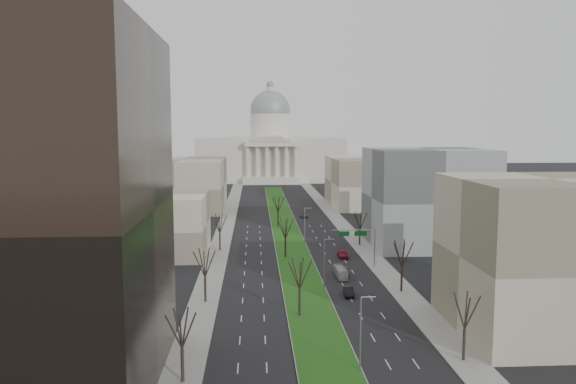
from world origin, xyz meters
name	(u,v)px	position (x,y,z in m)	size (l,w,h in m)	color
ground	(285,227)	(0.00, 120.00, 0.00)	(600.00, 600.00, 0.00)	black
median	(285,227)	(0.00, 118.99, 0.10)	(8.00, 222.03, 0.20)	#999993
sidewalk_left	(221,244)	(-17.50, 95.00, 0.07)	(5.00, 330.00, 0.15)	gray
sidewalk_right	(359,243)	(17.50, 95.00, 0.07)	(5.00, 330.00, 0.15)	gray
capitol	(270,151)	(0.00, 269.59, 16.31)	(80.00, 46.00, 55.00)	beige
building_beige_left	(150,225)	(-33.00, 85.00, 7.00)	(26.00, 22.00, 14.00)	gray
building_tan_right	(549,255)	(33.00, 32.00, 11.00)	(26.00, 24.00, 22.00)	gray
building_grey_right	(427,197)	(34.00, 92.00, 12.00)	(28.00, 26.00, 24.00)	#595C5E
building_far_left	(182,184)	(-35.00, 160.00, 9.00)	(30.00, 40.00, 18.00)	gray
building_far_right	(371,182)	(35.00, 165.00, 9.00)	(30.00, 40.00, 18.00)	gray
tree_left_near	(182,327)	(-17.20, 18.00, 6.61)	(5.10, 5.10, 9.18)	black
tree_left_mid	(205,261)	(-17.20, 48.00, 7.00)	(5.40, 5.40, 9.72)	black
tree_left_far	(220,222)	(-17.20, 88.00, 6.84)	(5.28, 5.28, 9.50)	black
tree_right_near	(465,309)	(17.20, 22.00, 6.69)	(5.16, 5.16, 9.29)	black
tree_right_mid	(402,253)	(17.20, 52.00, 7.16)	(5.52, 5.52, 9.94)	black
tree_right_far	(360,220)	(17.20, 92.00, 6.53)	(5.04, 5.04, 9.07)	black
tree_median_a	(300,272)	(-2.00, 40.00, 7.00)	(5.40, 5.40, 9.72)	black
tree_median_b	(285,227)	(-2.00, 80.00, 7.00)	(5.40, 5.40, 9.72)	black
tree_median_c	(278,203)	(-2.00, 120.00, 7.00)	(5.40, 5.40, 9.72)	black
streetlamp_median_a	(361,332)	(3.76, 20.00, 4.81)	(1.90, 0.20, 9.16)	gray
streetlamp_median_b	(325,263)	(3.76, 55.00, 4.81)	(1.90, 0.20, 9.16)	gray
streetlamp_median_c	(305,225)	(3.76, 95.00, 4.81)	(1.90, 0.20, 9.16)	gray
mast_arm_signs	(362,239)	(13.49, 70.03, 6.11)	(9.12, 0.24, 8.09)	gray
car_grey_near	(343,271)	(8.69, 64.14, 0.82)	(1.95, 4.84, 1.65)	#555A5E
car_black	(349,291)	(7.43, 50.31, 0.77)	(1.63, 4.66, 1.54)	black
car_red	(343,254)	(10.97, 79.20, 0.78)	(2.17, 5.35, 1.55)	maroon
car_grey_far	(304,215)	(7.16, 137.24, 0.69)	(2.27, 4.93, 1.37)	#424449
box_van	(341,272)	(7.89, 62.42, 1.02)	(1.72, 7.34, 2.04)	silver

